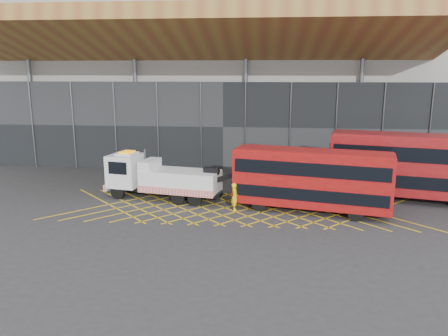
# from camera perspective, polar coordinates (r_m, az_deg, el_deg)

# --- Properties ---
(ground_plane) EXTENTS (120.00, 120.00, 0.00)m
(ground_plane) POSITION_cam_1_polar(r_m,az_deg,el_deg) (29.80, -6.04, -5.02)
(ground_plane) COLOR #2B2B2E
(road_markings) EXTENTS (24.76, 7.16, 0.01)m
(road_markings) POSITION_cam_1_polar(r_m,az_deg,el_deg) (29.30, 1.68, -5.25)
(road_markings) COLOR gold
(road_markings) RESTS_ON ground_plane
(construction_building) EXTENTS (55.00, 23.97, 18.00)m
(construction_building) POSITION_cam_1_polar(r_m,az_deg,el_deg) (46.38, 0.62, 12.59)
(construction_building) COLOR gray
(construction_building) RESTS_ON ground_plane
(recovery_truck) EXTENTS (9.73, 3.84, 3.38)m
(recovery_truck) POSITION_cam_1_polar(r_m,az_deg,el_deg) (31.39, -8.48, -1.22)
(recovery_truck) COLOR black
(recovery_truck) RESTS_ON ground_plane
(bus_towed) EXTENTS (10.23, 4.49, 4.06)m
(bus_towed) POSITION_cam_1_polar(r_m,az_deg,el_deg) (28.55, 11.30, -1.28)
(bus_towed) COLOR maroon
(bus_towed) RESTS_ON ground_plane
(bus_second) EXTENTS (11.84, 5.30, 4.70)m
(bus_second) POSITION_cam_1_polar(r_m,az_deg,el_deg) (33.04, 23.78, 0.39)
(bus_second) COLOR maroon
(bus_second) RESTS_ON ground_plane
(worker) EXTENTS (0.57, 0.75, 1.83)m
(worker) POSITION_cam_1_polar(r_m,az_deg,el_deg) (28.64, 1.41, -3.77)
(worker) COLOR yellow
(worker) RESTS_ON ground_plane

